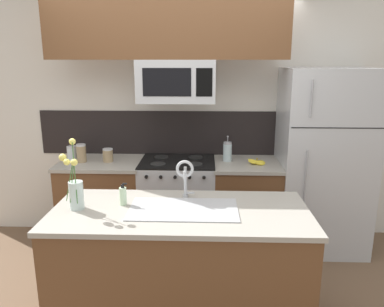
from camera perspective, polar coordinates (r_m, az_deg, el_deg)
ground_plane at (r=3.40m, az=-3.25°, el=-20.45°), size 10.00×10.00×0.00m
rear_partition at (r=4.12m, az=2.31°, el=5.32°), size 5.20×0.10×2.60m
splash_band at (r=4.10m, az=-1.91°, el=3.15°), size 3.06×0.01×0.48m
back_counter_left at (r=4.11m, az=-13.29°, el=-7.25°), size 0.85×0.65×0.91m
back_counter_right at (r=3.99m, az=8.13°, el=-7.66°), size 0.69×0.65×0.91m
stove_range at (r=3.98m, az=-2.15°, el=-7.53°), size 0.76×0.64×0.93m
microwave at (r=3.68m, az=-2.36°, el=10.97°), size 0.74×0.40×0.40m
upper_cabinet_band at (r=3.67m, az=-3.83°, el=18.76°), size 2.24×0.34×0.60m
refrigerator at (r=4.02m, az=19.26°, el=-1.11°), size 0.87×0.74×1.85m
storage_jar_tall at (r=4.08m, az=-17.81°, el=0.04°), size 0.10×0.10×0.15m
storage_jar_medium at (r=3.98m, az=-16.50°, el=0.06°), size 0.10×0.10×0.19m
storage_jar_short at (r=3.93m, az=-12.70°, el=-0.25°), size 0.10×0.10×0.14m
banana_bunch at (r=3.80m, az=9.86°, el=-1.31°), size 0.19×0.16×0.08m
french_press at (r=3.87m, az=5.42°, el=0.30°), size 0.09×0.09×0.27m
island_counter at (r=2.85m, az=-1.74°, el=-16.99°), size 1.81×0.80×0.91m
kitchen_sink at (r=2.67m, az=-1.31°, el=-9.91°), size 0.76×0.42×0.16m
sink_faucet at (r=2.77m, az=-1.07°, el=-3.12°), size 0.14×0.14×0.31m
dish_soap_bottle at (r=2.75m, az=-10.48°, el=-6.35°), size 0.06×0.05×0.16m
flower_vase at (r=2.74m, az=-17.34°, el=-5.52°), size 0.14×0.14×0.50m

